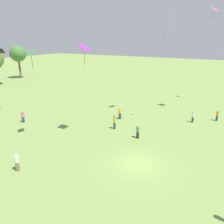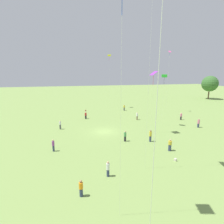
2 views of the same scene
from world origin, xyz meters
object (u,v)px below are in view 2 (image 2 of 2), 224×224
Objects in this scene: person_1 at (60,125)px; person_7 at (53,145)px; kite_6 at (109,58)px; kite_5 at (169,57)px; person_3 at (150,136)px; person_9 at (124,108)px; person_8 at (86,116)px; person_2 at (170,145)px; person_6 at (108,169)px; person_0 at (125,136)px; person_11 at (198,123)px; kite_7 at (154,75)px; person_10 at (81,188)px; picnic_bag_0 at (86,111)px; kite_3 at (164,77)px; person_5 at (137,116)px; person_4 at (181,116)px; picnic_bag_1 at (175,160)px.

person_1 is 9.97m from person_7.
kite_5 is at bearing -160.97° from kite_6.
person_7 is 0.11× the size of kite_6.
person_3 is 1.10× the size of person_9.
person_1 reaches higher than person_8.
person_6 reaches higher than person_2.
person_9 reaches higher than person_0.
person_11 is 14.43m from kite_7.
person_3 is 1.10× the size of person_7.
person_1 is at bearing -60.30° from person_10.
kite_5 reaches higher than picnic_bag_0.
person_3 is 23.70m from person_9.
person_8 is at bearing -168.32° from person_2.
person_8 is at bearing 44.26° from kite_3.
person_3 reaches higher than person_11.
person_10 reaches higher than picnic_bag_0.
person_7 is at bearing 11.10° from person_11.
kite_3 reaches higher than person_1.
person_11 is (8.55, 9.68, 0.02)m from person_5.
kite_7 is (-3.60, 1.86, 9.43)m from person_3.
person_3 is (1.13, 3.85, 0.10)m from person_0.
person_2 and person_4 have the same top height.
kite_5 is (-6.12, 11.19, 14.06)m from person_5.
person_1 reaches higher than person_0.
kite_3 is 30.07× the size of picnic_bag_1.
person_3 reaches higher than person_9.
kite_7 reaches higher than person_4.
person_7 is 26.31m from picnic_bag_0.
picnic_bag_1 is (6.55, 0.20, -0.80)m from person_3.
person_0 is at bearing -139.76° from person_6.
person_7 is at bearing -15.50° from picnic_bag_0.
person_5 is 23.78m from person_6.
person_7 is (9.96, -0.57, 0.00)m from person_1.
person_6 is 4.08× the size of picnic_bag_0.
person_9 reaches higher than person_6.
person_9 is 0.16× the size of kite_7.
kite_5 is at bearing -45.38° from person_7.
person_5 is 1.03× the size of person_7.
person_0 is 13.71m from person_10.
picnic_bag_1 is at bearing 99.62° from person_5.
picnic_bag_0 is (-35.56, 3.99, -0.62)m from person_10.
person_4 is 16.25m from person_9.
person_1 is 21.95m from picnic_bag_1.
person_2 reaches higher than picnic_bag_0.
person_7 is at bearing -113.97° from picnic_bag_1.
person_1 is 8.77m from person_8.
person_9 is 22.09m from kite_7.
kite_5 is (-19.09, 14.21, 13.99)m from person_3.
person_5 is at bearing -108.71° from kite_5.
kite_3 is at bearing 158.69° from kite_6.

